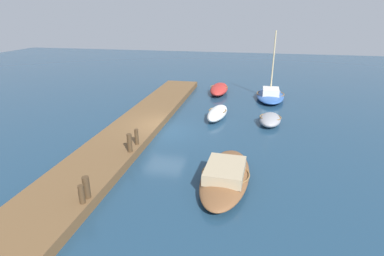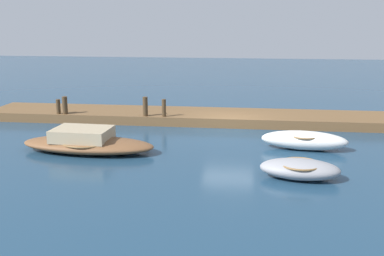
% 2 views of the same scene
% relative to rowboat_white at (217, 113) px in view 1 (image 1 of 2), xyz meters
% --- Properties ---
extents(ground_plane, '(84.00, 84.00, 0.00)m').
position_rel_rowboat_white_xyz_m(ground_plane, '(3.26, -3.06, -0.40)').
color(ground_plane, navy).
extents(dock_platform, '(25.93, 3.11, 0.47)m').
position_rel_rowboat_white_xyz_m(dock_platform, '(3.26, -4.88, -0.16)').
color(dock_platform, brown).
rests_on(dock_platform, ground_plane).
extents(rowboat_white, '(3.64, 1.60, 0.78)m').
position_rel_rowboat_white_xyz_m(rowboat_white, '(0.00, 0.00, 0.00)').
color(rowboat_white, white).
rests_on(rowboat_white, ground_plane).
extents(rowboat_red, '(4.46, 1.66, 0.79)m').
position_rel_rowboat_white_xyz_m(rowboat_red, '(-7.29, -0.77, 0.01)').
color(rowboat_red, '#B72D28').
rests_on(rowboat_red, ground_plane).
extents(motorboat_brown, '(5.61, 2.33, 0.98)m').
position_rel_rowboat_white_xyz_m(motorboat_brown, '(8.83, 1.48, -0.00)').
color(motorboat_brown, brown).
rests_on(motorboat_brown, ground_plane).
extents(dinghy_grey, '(2.83, 1.67, 0.67)m').
position_rel_rowboat_white_xyz_m(dinghy_grey, '(0.53, 3.70, -0.05)').
color(dinghy_grey, '#939399').
rests_on(dinghy_grey, ground_plane).
extents(sailboat_blue, '(5.53, 2.42, 5.78)m').
position_rel_rowboat_white_xyz_m(sailboat_blue, '(-6.15, 3.91, 0.00)').
color(sailboat_blue, '#2D569E').
rests_on(sailboat_blue, ground_plane).
extents(mooring_post_west, '(0.21, 0.21, 0.88)m').
position_rel_rowboat_white_xyz_m(mooring_post_west, '(6.58, -3.58, 0.52)').
color(mooring_post_west, '#47331E').
rests_on(mooring_post_west, dock_platform).
extents(mooring_post_mid_west, '(0.25, 0.25, 0.98)m').
position_rel_rowboat_white_xyz_m(mooring_post_mid_west, '(7.54, -3.58, 0.57)').
color(mooring_post_mid_west, '#47331E').
rests_on(mooring_post_mid_west, dock_platform).
extents(mooring_post_mid_east, '(0.26, 0.26, 0.91)m').
position_rel_rowboat_white_xyz_m(mooring_post_mid_east, '(11.80, -3.58, 0.53)').
color(mooring_post_mid_east, '#47331E').
rests_on(mooring_post_mid_east, dock_platform).
extents(mooring_post_east, '(0.22, 0.22, 0.75)m').
position_rel_rowboat_white_xyz_m(mooring_post_east, '(12.16, -3.58, 0.45)').
color(mooring_post_east, '#47331E').
rests_on(mooring_post_east, dock_platform).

